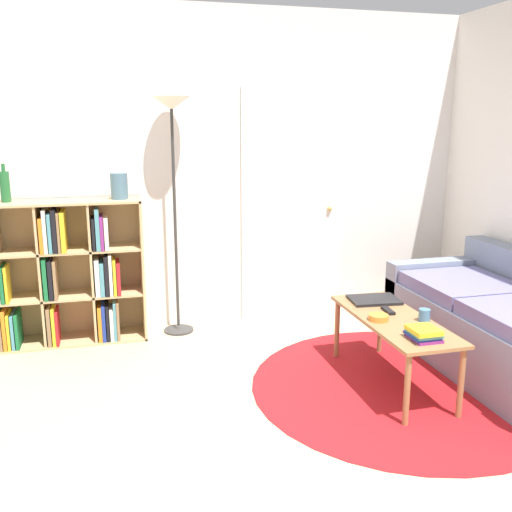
% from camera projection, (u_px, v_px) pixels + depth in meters
% --- Properties ---
extents(wall_back, '(7.21, 0.11, 2.60)m').
position_uv_depth(wall_back, '(227.00, 172.00, 4.76)').
color(wall_back, silver).
rests_on(wall_back, ground_plane).
extents(rug, '(1.99, 1.99, 0.01)m').
position_uv_depth(rug, '(403.00, 386.00, 3.74)').
color(rug, '#B2191E').
rests_on(rug, ground_plane).
extents(bookshelf, '(1.16, 0.34, 1.12)m').
position_uv_depth(bookshelf, '(63.00, 275.00, 4.40)').
color(bookshelf, tan).
rests_on(bookshelf, ground_plane).
extents(floor_lamp, '(0.29, 0.29, 1.88)m').
position_uv_depth(floor_lamp, '(172.00, 137.00, 4.38)').
color(floor_lamp, '#333333').
rests_on(floor_lamp, ground_plane).
extents(couch, '(0.88, 1.82, 0.77)m').
position_uv_depth(couch, '(511.00, 330.00, 3.95)').
color(couch, gray).
rests_on(couch, ground_plane).
extents(coffee_table, '(0.43, 1.10, 0.46)m').
position_uv_depth(coffee_table, '(393.00, 325.00, 3.70)').
color(coffee_table, '#996B42').
rests_on(coffee_table, ground_plane).
extents(laptop, '(0.36, 0.28, 0.02)m').
position_uv_depth(laptop, '(374.00, 300.00, 4.02)').
color(laptop, black).
rests_on(laptop, coffee_table).
extents(bowl, '(0.13, 0.13, 0.04)m').
position_uv_depth(bowl, '(378.00, 317.00, 3.64)').
color(bowl, orange).
rests_on(bowl, coffee_table).
extents(book_stack_on_table, '(0.17, 0.19, 0.08)m').
position_uv_depth(book_stack_on_table, '(424.00, 334.00, 3.30)').
color(book_stack_on_table, '#7F287A').
rests_on(book_stack_on_table, coffee_table).
extents(cup, '(0.07, 0.07, 0.08)m').
position_uv_depth(cup, '(424.00, 315.00, 3.61)').
color(cup, teal).
rests_on(cup, coffee_table).
extents(remote, '(0.05, 0.15, 0.02)m').
position_uv_depth(remote, '(388.00, 311.00, 3.79)').
color(remote, black).
rests_on(remote, coffee_table).
extents(bottle_middle, '(0.07, 0.07, 0.28)m').
position_uv_depth(bottle_middle, '(5.00, 186.00, 4.18)').
color(bottle_middle, '#236633').
rests_on(bottle_middle, bookshelf).
extents(vase_on_shelf, '(0.13, 0.13, 0.20)m').
position_uv_depth(vase_on_shelf, '(119.00, 186.00, 4.36)').
color(vase_on_shelf, slate).
rests_on(vase_on_shelf, bookshelf).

